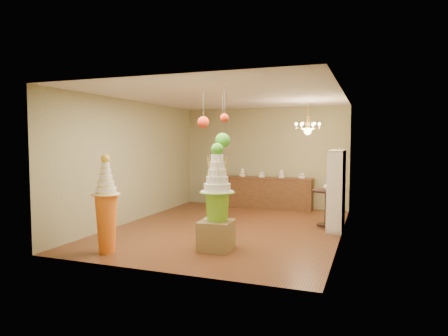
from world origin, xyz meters
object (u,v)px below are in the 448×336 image
(pedestal_green, at_px, (217,206))
(sideboard, at_px, (261,192))
(pedestal_orange, at_px, (106,215))
(round_table, at_px, (327,203))

(pedestal_green, relative_size, sideboard, 0.65)
(pedestal_orange, relative_size, sideboard, 0.58)
(sideboard, height_order, round_table, sideboard)
(pedestal_green, height_order, pedestal_orange, pedestal_green)
(pedestal_orange, bearing_deg, pedestal_green, 27.54)
(sideboard, relative_size, round_table, 3.55)
(round_table, bearing_deg, sideboard, 137.54)
(pedestal_green, distance_m, sideboard, 4.73)
(pedestal_orange, height_order, round_table, pedestal_orange)
(pedestal_green, height_order, sideboard, pedestal_green)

